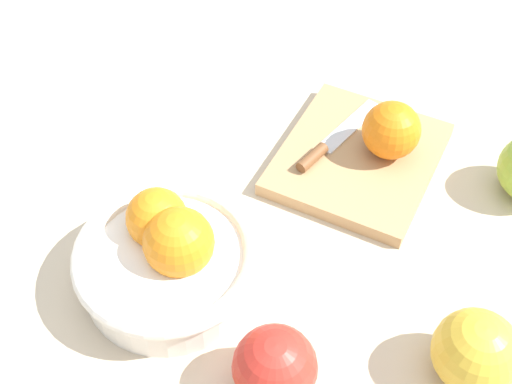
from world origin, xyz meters
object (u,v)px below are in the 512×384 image
object	(u,v)px
bowl	(169,257)
knife	(329,144)
cutting_board	(358,158)
apple_front_left_2	(275,367)
apple_front_left	(476,352)
orange_on_board	(391,130)

from	to	relation	value
bowl	knife	xyz separation A→B (m)	(0.24, -0.06, -0.02)
cutting_board	apple_front_left_2	distance (m)	0.31
knife	apple_front_left	size ratio (longest dim) A/B	1.94
cutting_board	orange_on_board	world-z (taller)	orange_on_board
knife	orange_on_board	bearing A→B (deg)	-65.75
cutting_board	apple_front_left	size ratio (longest dim) A/B	2.50
bowl	knife	size ratio (longest dim) A/B	1.22
cutting_board	knife	world-z (taller)	knife
orange_on_board	apple_front_left_2	bearing A→B (deg)	-175.00
bowl	cutting_board	size ratio (longest dim) A/B	0.95
bowl	orange_on_board	world-z (taller)	bowl
cutting_board	apple_front_left_2	size ratio (longest dim) A/B	2.59
knife	apple_front_left_2	world-z (taller)	apple_front_left_2
orange_on_board	knife	world-z (taller)	orange_on_board
cutting_board	knife	xyz separation A→B (m)	(-0.01, 0.04, 0.01)
apple_front_left_2	apple_front_left	bearing A→B (deg)	-55.02
apple_front_left	apple_front_left_2	distance (m)	0.18
apple_front_left	cutting_board	bearing A→B (deg)	46.04
bowl	orange_on_board	size ratio (longest dim) A/B	2.80
cutting_board	apple_front_left	xyz separation A→B (m)	(-0.20, -0.20, 0.03)
cutting_board	orange_on_board	bearing A→B (deg)	-53.04
bowl	apple_front_left	xyz separation A→B (m)	(0.05, -0.30, 0.00)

